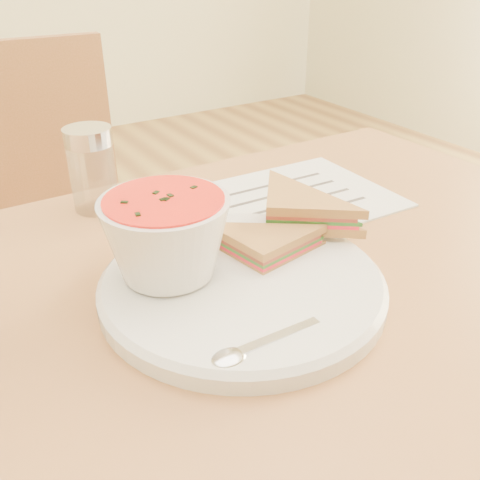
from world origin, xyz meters
TOP-DOWN VIEW (x-y plane):
  - chair_far at (-0.09, 0.61)m, footprint 0.42×0.42m
  - plate at (-0.02, 0.01)m, footprint 0.32×0.32m
  - soup_bowl at (-0.08, 0.05)m, footprint 0.14×0.14m
  - sandwich_half_a at (-0.01, -0.01)m, footprint 0.11×0.11m
  - sandwich_half_b at (0.04, 0.05)m, footprint 0.16×0.16m
  - spoon at (-0.05, -0.09)m, footprint 0.16×0.03m
  - paper_menu at (0.15, 0.16)m, footprint 0.30×0.23m
  - condiment_shaker at (-0.08, 0.28)m, footprint 0.06×0.06m

SIDE VIEW (x-z plane):
  - chair_far at x=-0.09m, z-range 0.00..0.90m
  - paper_menu at x=0.15m, z-range 0.75..0.75m
  - plate at x=-0.02m, z-range 0.75..0.77m
  - spoon at x=-0.05m, z-range 0.77..0.78m
  - sandwich_half_a at x=-0.01m, z-range 0.77..0.80m
  - sandwich_half_b at x=0.04m, z-range 0.78..0.81m
  - condiment_shaker at x=-0.08m, z-range 0.75..0.86m
  - soup_bowl at x=-0.08m, z-range 0.77..0.85m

